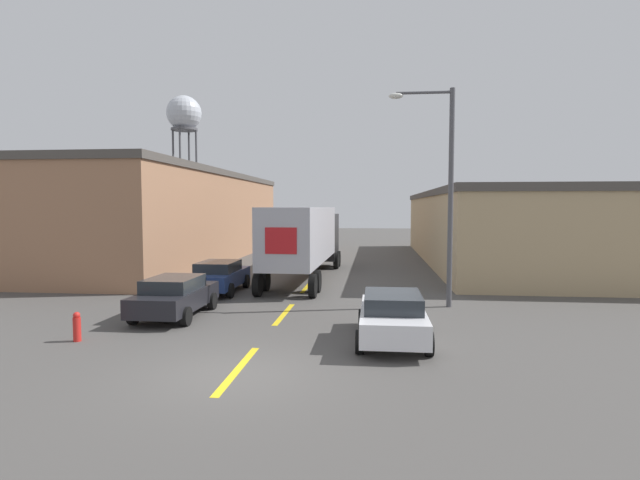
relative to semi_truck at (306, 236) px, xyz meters
The scene contains 11 objects.
ground_plane 15.87m from the semi_truck, 88.43° to the right, with size 160.00×160.00×0.00m, color #4C4947.
road_centerline 9.39m from the semi_truck, 87.29° to the right, with size 0.20×16.11×0.01m.
warehouse_left 13.85m from the semi_truck, 141.79° to the left, with size 8.97×29.01×6.43m.
warehouse_right 16.67m from the semi_truck, 35.25° to the left, with size 12.76×28.07×4.99m.
semi_truck is the anchor object (origin of this frame).
parked_car_right_near 13.19m from the semi_truck, 71.20° to the right, with size 2.04×4.34×1.43m.
parked_car_left_near 10.58m from the semi_truck, 108.74° to the right, with size 2.04×4.34×1.43m.
parked_car_left_far 6.09m from the semi_truck, 124.85° to the right, with size 2.04×4.34×1.43m.
water_tower 48.15m from the semi_truck, 119.09° to the left, with size 4.74×4.74×19.13m.
street_lamp 9.83m from the semi_truck, 48.19° to the right, with size 2.51×0.32×8.43m.
fire_hydrant 14.37m from the semi_truck, 110.15° to the right, with size 0.22×0.22×0.86m.
Camera 1 is at (3.23, -11.13, 3.91)m, focal length 28.00 mm.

